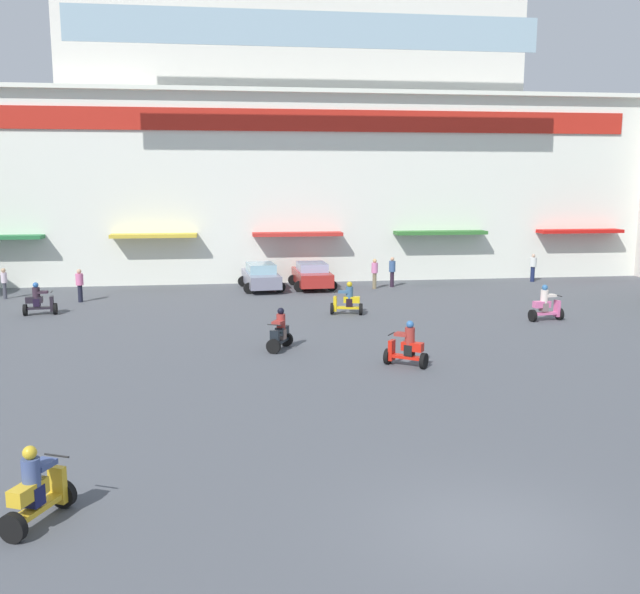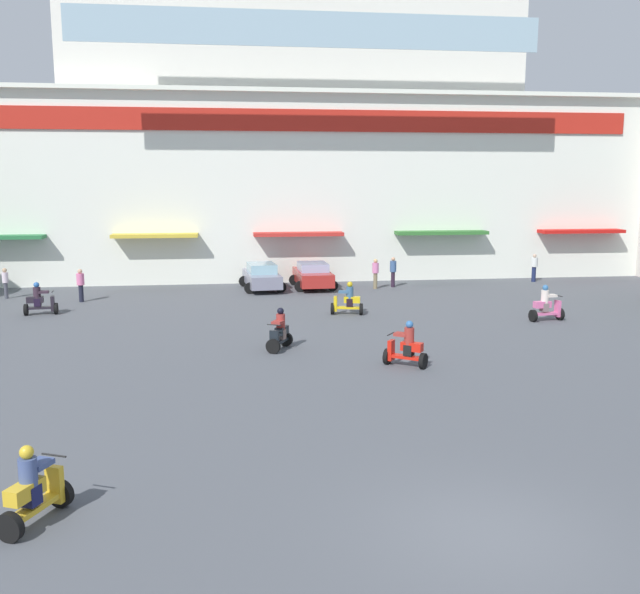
% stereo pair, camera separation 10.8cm
% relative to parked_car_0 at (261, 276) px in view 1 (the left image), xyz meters
% --- Properties ---
extents(ground_plane, '(128.00, 128.00, 0.00)m').
position_rel_parked_car_0_xyz_m(ground_plane, '(2.52, -14.57, -0.74)').
color(ground_plane, '#4F5259').
extents(colonial_building, '(42.52, 14.45, 22.46)m').
position_rel_parked_car_0_xyz_m(colonial_building, '(2.52, 7.70, 9.03)').
color(colonial_building, white).
rests_on(colonial_building, ground).
extents(parked_car_0, '(2.52, 4.35, 1.46)m').
position_rel_parked_car_0_xyz_m(parked_car_0, '(0.00, 0.00, 0.00)').
color(parked_car_0, gray).
rests_on(parked_car_0, ground).
extents(parked_car_1, '(2.48, 4.11, 1.43)m').
position_rel_parked_car_0_xyz_m(parked_car_1, '(2.86, 0.15, -0.00)').
color(parked_car_1, '#AB2723').
rests_on(parked_car_1, ground).
extents(scooter_rider_0, '(1.53, 0.73, 1.59)m').
position_rel_parked_car_0_xyz_m(scooter_rider_0, '(11.74, -10.28, -0.08)').
color(scooter_rider_0, black).
rests_on(scooter_rider_0, ground).
extents(scooter_rider_1, '(1.06, 1.40, 1.52)m').
position_rel_parked_car_0_xyz_m(scooter_rider_1, '(-0.03, -13.91, -0.12)').
color(scooter_rider_1, black).
rests_on(scooter_rider_1, ground).
extents(scooter_rider_2, '(1.09, 1.56, 1.51)m').
position_rel_parked_car_0_xyz_m(scooter_rider_2, '(-5.29, -26.17, -0.11)').
color(scooter_rider_2, black).
rests_on(scooter_rider_2, ground).
extents(scooter_rider_3, '(1.52, 0.84, 1.51)m').
position_rel_parked_car_0_xyz_m(scooter_rider_3, '(3.48, -7.76, -0.12)').
color(scooter_rider_3, black).
rests_on(scooter_rider_3, ground).
extents(scooter_rider_6, '(1.43, 1.24, 1.54)m').
position_rel_parked_car_0_xyz_m(scooter_rider_6, '(3.88, -16.73, -0.11)').
color(scooter_rider_6, black).
rests_on(scooter_rider_6, ground).
extents(scooter_rider_8, '(1.46, 0.66, 1.50)m').
position_rel_parked_car_0_xyz_m(scooter_rider_8, '(-10.26, -6.00, -0.12)').
color(scooter_rider_8, black).
rests_on(scooter_rider_8, ground).
extents(pedestrian_0, '(0.40, 0.40, 1.58)m').
position_rel_parked_car_0_xyz_m(pedestrian_0, '(-13.13, -1.27, 0.18)').
color(pedestrian_0, '#42434E').
rests_on(pedestrian_0, ground).
extents(pedestrian_1, '(0.52, 0.52, 1.66)m').
position_rel_parked_car_0_xyz_m(pedestrian_1, '(-9.12, -2.78, 0.20)').
color(pedestrian_1, black).
rests_on(pedestrian_1, ground).
extents(pedestrian_2, '(0.41, 0.41, 1.70)m').
position_rel_parked_car_0_xyz_m(pedestrian_2, '(7.40, -0.06, 0.23)').
color(pedestrian_2, '#2A1B2C').
rests_on(pedestrian_2, ground).
extents(pedestrian_3, '(0.47, 0.47, 1.68)m').
position_rel_parked_car_0_xyz_m(pedestrian_3, '(6.28, -0.57, 0.22)').
color(pedestrian_3, '#7D6E4F').
rests_on(pedestrian_3, ground).
extents(pedestrian_4, '(0.56, 0.56, 1.67)m').
position_rel_parked_car_0_xyz_m(pedestrian_4, '(16.20, 0.86, 0.20)').
color(pedestrian_4, '#192248').
rests_on(pedestrian_4, ground).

